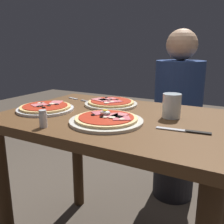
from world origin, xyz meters
TOP-DOWN VIEW (x-y plane):
  - dining_table at (0.00, 0.00)m, footprint 1.02×0.70m
  - pizza_foreground at (0.02, -0.12)m, footprint 0.30×0.30m
  - pizza_across_left at (-0.34, -0.08)m, footprint 0.27×0.27m
  - pizza_across_right at (-0.12, 0.17)m, footprint 0.28×0.28m
  - water_glass_near at (0.22, 0.08)m, footprint 0.08×0.08m
  - fork at (-0.37, 0.20)m, footprint 0.16×0.05m
  - knife at (0.33, -0.08)m, footprint 0.20×0.04m
  - salt_shaker at (-0.16, -0.28)m, footprint 0.03×0.03m
  - diner_person at (0.09, 0.72)m, footprint 0.32×0.32m

SIDE VIEW (x-z plane):
  - diner_person at x=0.09m, z-range -0.03..1.15m
  - dining_table at x=0.00m, z-range 0.24..1.00m
  - fork at x=-0.37m, z-range 0.77..0.77m
  - knife at x=0.33m, z-range 0.77..0.77m
  - pizza_across_right at x=-0.12m, z-range 0.77..0.79m
  - pizza_across_left at x=-0.34m, z-range 0.77..0.79m
  - pizza_foreground at x=0.02m, z-range 0.76..0.80m
  - salt_shaker at x=-0.16m, z-range 0.77..0.83m
  - water_glass_near at x=0.22m, z-range 0.76..0.87m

